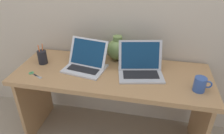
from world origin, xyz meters
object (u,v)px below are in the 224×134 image
laptop_right (140,65)px  scissors (33,74)px  laptop_left (86,61)px  coffee_mug (200,84)px  green_vase (117,49)px  pen_cup (42,57)px

laptop_right → scissors: laptop_right is taller
laptop_left → coffee_mug: 0.91m
laptop_right → green_vase: 0.31m
laptop_left → coffee_mug: laptop_left is taller
laptop_right → scissors: bearing=-166.3°
laptop_left → green_vase: size_ratio=1.67×
scissors → laptop_left: bearing=26.8°
green_vase → scissors: 0.75m
laptop_left → pen_cup: (-0.40, -0.01, -0.00)m
laptop_left → pen_cup: 0.40m
laptop_right → laptop_left: bearing=-179.0°
laptop_right → green_vase: laptop_right is taller
laptop_left → scissors: 0.44m
laptop_right → scissors: size_ratio=2.82×
green_vase → coffee_mug: bearing=-28.9°
coffee_mug → scissors: (-1.29, -0.04, -0.05)m
scissors → pen_cup: bearing=93.4°
laptop_left → scissors: laptop_left is taller
laptop_right → scissors: (-0.85, -0.21, -0.06)m
laptop_left → scissors: (-0.39, -0.20, -0.06)m
pen_cup → coffee_mug: bearing=-6.7°
laptop_right → coffee_mug: bearing=-20.6°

